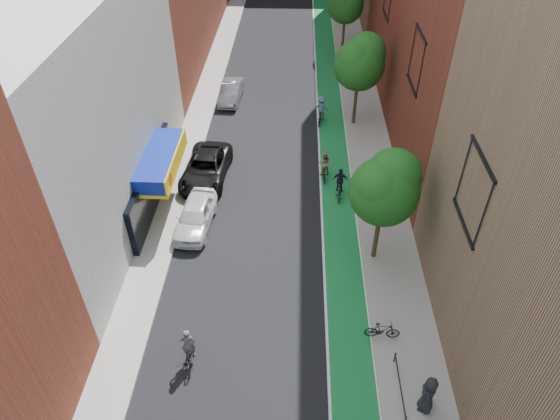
# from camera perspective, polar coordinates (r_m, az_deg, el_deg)

# --- Properties ---
(bike_lane) EXTENTS (2.00, 68.00, 0.01)m
(bike_lane) POSITION_cam_1_polar(r_m,az_deg,el_deg) (39.62, 5.77, 11.22)
(bike_lane) COLOR #136A2F
(bike_lane) RESTS_ON ground
(sidewalk_left) EXTENTS (2.00, 68.00, 0.15)m
(sidewalk_left) POSITION_cam_1_polar(r_m,az_deg,el_deg) (40.19, -8.89, 11.49)
(sidewalk_left) COLOR gray
(sidewalk_left) RESTS_ON ground
(sidewalk_right) EXTENTS (3.00, 68.00, 0.15)m
(sidewalk_right) POSITION_cam_1_polar(r_m,az_deg,el_deg) (39.83, 9.43, 11.15)
(sidewalk_right) COLOR gray
(sidewalk_right) RESTS_ON ground
(building_left_white) EXTENTS (8.00, 20.00, 12.00)m
(building_left_white) POSITION_cam_1_polar(r_m,az_deg,el_deg) (28.93, -23.89, 10.07)
(building_left_white) COLOR silver
(building_left_white) RESTS_ON ground
(tree_near) EXTENTS (3.40, 3.36, 6.42)m
(tree_near) POSITION_cam_1_polar(r_m,az_deg,el_deg) (23.89, 11.97, 2.61)
(tree_near) COLOR #332619
(tree_near) RESTS_ON ground
(tree_mid) EXTENTS (3.55, 3.53, 6.74)m
(tree_mid) POSITION_cam_1_polar(r_m,az_deg,el_deg) (35.90, 9.16, 16.47)
(tree_mid) COLOR #332619
(tree_mid) RESTS_ON ground
(tree_far) EXTENTS (3.30, 3.25, 6.21)m
(tree_far) POSITION_cam_1_polar(r_m,az_deg,el_deg) (49.15, 7.60, 22.47)
(tree_far) COLOR #332619
(tree_far) RESTS_ON ground
(parked_car_white) EXTENTS (2.15, 4.61, 1.53)m
(parked_car_white) POSITION_cam_1_polar(r_m,az_deg,el_deg) (28.17, -9.65, -0.62)
(parked_car_white) COLOR silver
(parked_car_white) RESTS_ON ground
(parked_car_black) EXTENTS (2.93, 5.77, 1.56)m
(parked_car_black) POSITION_cam_1_polar(r_m,az_deg,el_deg) (31.75, -8.46, 4.76)
(parked_car_black) COLOR black
(parked_car_black) RESTS_ON ground
(parked_car_silver) EXTENTS (1.78, 4.38, 1.41)m
(parked_car_silver) POSITION_cam_1_polar(r_m,az_deg,el_deg) (40.90, -5.62, 13.29)
(parked_car_silver) COLOR gray
(parked_car_silver) RESTS_ON ground
(cyclist_lead) EXTENTS (0.80, 1.80, 2.04)m
(cyclist_lead) POSITION_cam_1_polar(r_m,az_deg,el_deg) (22.18, -10.35, -15.70)
(cyclist_lead) COLOR black
(cyclist_lead) RESTS_ON ground
(cyclist_lane_near) EXTENTS (0.78, 1.82, 1.91)m
(cyclist_lane_near) POSITION_cam_1_polar(r_m,az_deg,el_deg) (31.55, 5.06, 4.82)
(cyclist_lane_near) COLOR black
(cyclist_lane_near) RESTS_ON ground
(cyclist_lane_mid) EXTENTS (0.98, 1.87, 1.96)m
(cyclist_lane_mid) POSITION_cam_1_polar(r_m,az_deg,el_deg) (30.16, 6.85, 2.67)
(cyclist_lane_mid) COLOR black
(cyclist_lane_mid) RESTS_ON ground
(cyclist_lane_far) EXTENTS (1.26, 1.83, 2.10)m
(cyclist_lane_far) POSITION_cam_1_polar(r_m,az_deg,el_deg) (37.49, 4.74, 11.16)
(cyclist_lane_far) COLOR black
(cyclist_lane_far) RESTS_ON ground
(parked_bike_mid) EXTENTS (1.58, 0.49, 0.94)m
(parked_bike_mid) POSITION_cam_1_polar(r_m,az_deg,el_deg) (23.01, 11.62, -13.34)
(parked_bike_mid) COLOR black
(parked_bike_mid) RESTS_ON sidewalk_right
(pedestrian) EXTENTS (0.85, 1.06, 1.90)m
(pedestrian) POSITION_cam_1_polar(r_m,az_deg,el_deg) (21.11, 16.58, -19.54)
(pedestrian) COLOR black
(pedestrian) RESTS_ON sidewalk_right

